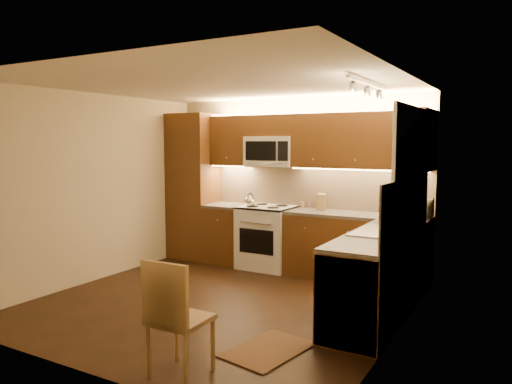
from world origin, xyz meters
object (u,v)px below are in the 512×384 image
Objects in this scene: knife_block at (321,202)px; stove at (267,237)px; microwave at (272,151)px; kettle at (250,200)px; dining_chair at (180,317)px; soap_bottle at (419,216)px; toaster_oven at (413,208)px; sink at (382,225)px.

stove is at bearing 168.28° from knife_block.
knife_block is (0.81, -0.03, -0.70)m from microwave.
microwave is 0.79m from kettle.
dining_chair is (1.01, -3.45, -1.24)m from microwave.
kettle is at bearing 109.46° from dining_chair.
kettle is 1.05× the size of soap_bottle.
stove is at bearing 44.92° from kettle.
stove is 2.34m from soap_bottle.
dining_chair is (-1.23, -2.93, -0.52)m from soap_bottle.
stove is at bearing 105.51° from dining_chair.
toaster_oven is at bearing 1.74° from stove.
dining_chair is at bearing -73.08° from stove.
soap_bottle is at bearing -59.11° from toaster_oven.
knife_block is (-1.26, 0.04, -0.01)m from toaster_oven.
soap_bottle is at bearing -13.14° from microwave.
soap_bottle is at bearing -1.52° from kettle.
dining_chair is (1.01, -3.32, 0.02)m from stove.
kettle is at bearing -163.83° from toaster_oven.
microwave reaches higher than sink.
knife_block is at bearing 7.07° from stove.
microwave is at bearing 147.79° from sink.
kettle is 3.41m from dining_chair.
microwave reaches higher than stove.
sink is 1.71m from knife_block.
toaster_oven is 0.48m from soap_bottle.
toaster_oven is (2.07, 0.06, 0.57)m from stove.
stove is at bearing -90.00° from microwave.
knife_block is at bearing -171.34° from toaster_oven.
knife_block is 0.24× the size of dining_chair.
kettle is 2.27m from toaster_oven.
kettle is (-2.19, 0.96, 0.05)m from sink.
toaster_oven is (2.07, -0.07, -0.69)m from microwave.
dining_chair is (-1.06, -3.38, -0.55)m from toaster_oven.
stove is 0.99m from knife_block.
toaster_oven is 0.44× the size of dining_chair.
microwave is at bearing 158.72° from knife_block.
soap_bottle is 3.22m from dining_chair.
toaster_oven is 2.18× the size of soap_bottle.
microwave reaches higher than dining_chair.
kettle is at bearing -122.29° from microwave.
knife_block reaches higher than kettle.
kettle reaches higher than sink.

